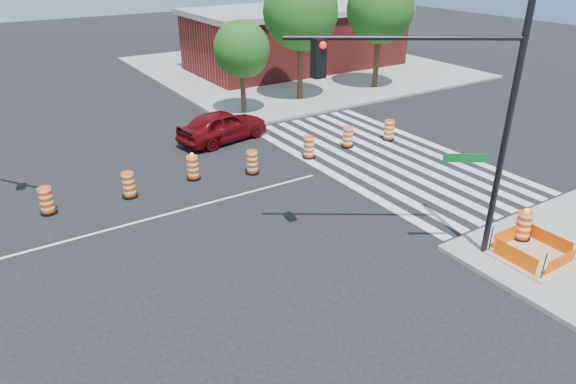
% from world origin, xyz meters
% --- Properties ---
extents(ground, '(120.00, 120.00, 0.00)m').
position_xyz_m(ground, '(0.00, 0.00, 0.00)').
color(ground, black).
rests_on(ground, ground).
extents(sidewalk_ne, '(22.00, 22.00, 0.15)m').
position_xyz_m(sidewalk_ne, '(18.00, 18.00, 0.07)').
color(sidewalk_ne, gray).
rests_on(sidewalk_ne, ground).
extents(crosswalk_east, '(6.75, 13.50, 0.01)m').
position_xyz_m(crosswalk_east, '(10.95, 0.00, 0.01)').
color(crosswalk_east, silver).
rests_on(crosswalk_east, ground).
extents(lane_centerline, '(14.00, 0.12, 0.01)m').
position_xyz_m(lane_centerline, '(0.00, 0.00, 0.01)').
color(lane_centerline, silver).
rests_on(lane_centerline, ground).
extents(excavation_pit, '(2.20, 2.20, 0.90)m').
position_xyz_m(excavation_pit, '(9.00, -9.00, 0.22)').
color(excavation_pit, tan).
rests_on(excavation_pit, ground).
extents(brick_storefront, '(16.50, 8.50, 4.60)m').
position_xyz_m(brick_storefront, '(18.00, 18.00, 2.32)').
color(brick_storefront, maroon).
rests_on(brick_storefront, ground).
extents(red_coupe, '(4.92, 2.70, 1.59)m').
position_xyz_m(red_coupe, '(5.69, 5.93, 0.79)').
color(red_coupe, '#61080D').
rests_on(red_coupe, ground).
extents(signal_pole_se, '(5.41, 3.62, 8.42)m').
position_xyz_m(signal_pole_se, '(6.51, -7.04, 5.15)').
color(signal_pole_se, black).
rests_on(signal_pole_se, ground).
extents(pit_drum, '(0.58, 0.58, 1.15)m').
position_xyz_m(pit_drum, '(9.59, -8.19, 0.63)').
color(pit_drum, black).
rests_on(pit_drum, ground).
extents(tree_north_c, '(3.16, 3.10, 5.27)m').
position_xyz_m(tree_north_c, '(8.68, 9.28, 3.54)').
color(tree_north_c, '#382314').
rests_on(tree_north_c, ground).
extents(tree_north_d, '(4.44, 4.44, 7.54)m').
position_xyz_m(tree_north_d, '(13.06, 10.03, 5.06)').
color(tree_north_d, '#382314').
rests_on(tree_north_d, ground).
extents(tree_north_e, '(4.30, 4.30, 7.32)m').
position_xyz_m(tree_north_e, '(18.96, 9.71, 4.91)').
color(tree_north_e, '#382314').
rests_on(tree_north_e, ground).
extents(median_drum_3, '(0.60, 0.60, 1.02)m').
position_xyz_m(median_drum_3, '(-3.10, 2.41, 0.48)').
color(median_drum_3, black).
rests_on(median_drum_3, ground).
extents(median_drum_4, '(0.60, 0.60, 1.02)m').
position_xyz_m(median_drum_4, '(-0.18, 2.14, 0.48)').
color(median_drum_4, black).
rests_on(median_drum_4, ground).
extents(median_drum_5, '(0.60, 0.60, 1.18)m').
position_xyz_m(median_drum_5, '(2.58, 2.39, 0.49)').
color(median_drum_5, black).
rests_on(median_drum_5, ground).
extents(median_drum_6, '(0.60, 0.60, 1.02)m').
position_xyz_m(median_drum_6, '(4.95, 1.59, 0.48)').
color(median_drum_6, black).
rests_on(median_drum_6, ground).
extents(median_drum_7, '(0.60, 0.60, 1.02)m').
position_xyz_m(median_drum_7, '(8.00, 1.74, 0.48)').
color(median_drum_7, black).
rests_on(median_drum_7, ground).
extents(median_drum_8, '(0.60, 0.60, 1.02)m').
position_xyz_m(median_drum_8, '(10.38, 1.89, 0.48)').
color(median_drum_8, black).
rests_on(median_drum_8, ground).
extents(median_drum_9, '(0.60, 0.60, 1.02)m').
position_xyz_m(median_drum_9, '(12.74, 1.57, 0.48)').
color(median_drum_9, black).
rests_on(median_drum_9, ground).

